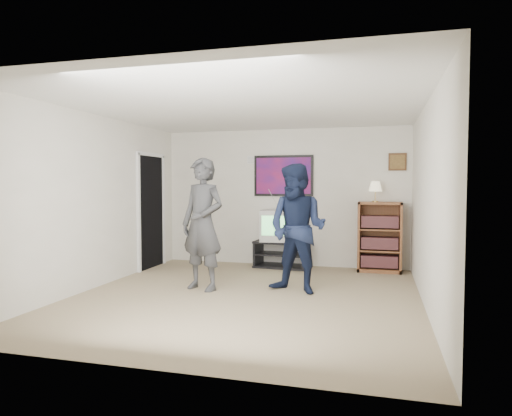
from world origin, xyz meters
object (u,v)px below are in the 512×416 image
at_px(bookshelf, 380,237).
at_px(person_tall, 203,224).
at_px(crt_television, 280,225).
at_px(person_short, 297,228).
at_px(media_stand, 282,254).

bearing_deg(bookshelf, person_tall, -139.96).
distance_m(crt_television, person_short, 1.94).
height_order(media_stand, bookshelf, bookshelf).
distance_m(media_stand, bookshelf, 1.73).
height_order(media_stand, crt_television, crt_television).
bearing_deg(crt_television, media_stand, -6.14).
xyz_separation_m(media_stand, bookshelf, (1.69, 0.05, 0.36)).
relative_size(media_stand, person_tall, 0.53).
distance_m(bookshelf, person_short, 2.19).
relative_size(crt_television, person_tall, 0.35).
bearing_deg(media_stand, person_tall, -105.27).
distance_m(person_tall, person_short, 1.34).
bearing_deg(person_short, person_tall, -155.09).
bearing_deg(bookshelf, media_stand, -178.31).
bearing_deg(media_stand, crt_television, -175.04).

